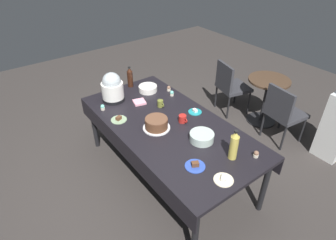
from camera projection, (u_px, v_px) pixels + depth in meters
name	position (u px, v px, depth m)	size (l,w,h in m)	color
ground	(168.00, 173.00, 3.53)	(9.00, 9.00, 0.00)	#383330
potluck_table	(168.00, 128.00, 3.14)	(2.20, 1.10, 0.75)	black
frosted_layer_cake	(156.00, 124.00, 3.01)	(0.29, 0.29, 0.12)	silver
slow_cooker	(112.00, 88.00, 3.43)	(0.28, 0.28, 0.37)	black
glass_salad_bowl	(202.00, 137.00, 2.84)	(0.25, 0.25, 0.09)	#B2C6BC
ceramic_snack_bowl	(148.00, 88.00, 3.70)	(0.24, 0.24, 0.07)	silver
dessert_plate_teal	(195.00, 112.00, 3.29)	(0.16, 0.16, 0.04)	teal
dessert_plate_cream	(224.00, 179.00, 2.41)	(0.17, 0.17, 0.04)	beige
dessert_plate_cobalt	(195.00, 165.00, 2.55)	(0.19, 0.19, 0.05)	#2D4CB2
dessert_plate_sage	(119.00, 119.00, 3.16)	(0.18, 0.18, 0.05)	#8CA87F
cupcake_cocoa	(169.00, 88.00, 3.72)	(0.05, 0.05, 0.07)	beige
cupcake_mint	(172.00, 93.00, 3.61)	(0.05, 0.05, 0.07)	beige
cupcake_vanilla	(103.00, 107.00, 3.33)	(0.05, 0.05, 0.07)	beige
cupcake_lemon	(256.00, 154.00, 2.65)	(0.05, 0.05, 0.07)	beige
soda_bottle_cola	(130.00, 77.00, 3.76)	(0.08, 0.08, 0.28)	#33190F
soda_bottle_ginger_ale	(234.00, 145.00, 2.57)	(0.08, 0.08, 0.31)	gold
coffee_mug_olive	(160.00, 104.00, 3.38)	(0.11, 0.07, 0.08)	olive
coffee_mug_red	(183.00, 119.00, 3.12)	(0.13, 0.09, 0.08)	#B2231E
paper_napkin_stack	(139.00, 102.00, 3.47)	(0.14, 0.14, 0.02)	pink
maroon_chair_left	(230.00, 84.00, 4.44)	(0.54, 0.54, 0.85)	#333338
maroon_chair_right	(283.00, 111.00, 3.80)	(0.49, 0.49, 0.85)	#333338
round_cafe_table	(267.00, 93.00, 4.20)	(0.60, 0.60, 0.72)	#473323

